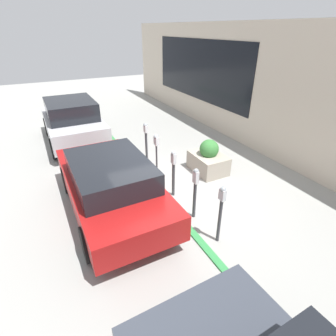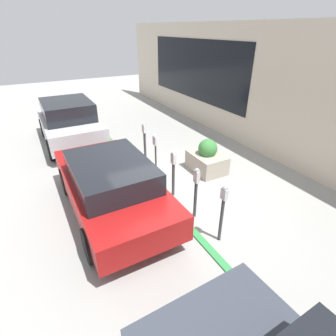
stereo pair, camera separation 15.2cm
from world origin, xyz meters
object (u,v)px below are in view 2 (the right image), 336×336
Objects in this scene: parking_meter_fourth at (155,146)px; parked_car_middle at (111,184)px; parking_meter_second at (196,188)px; parked_car_rear at (69,122)px; parking_meter_farthest at (145,140)px; planter_box at (207,159)px; parking_meter_middle at (173,168)px; parking_meter_nearest at (223,207)px.

parked_car_middle is at bearing 118.55° from parking_meter_fourth.
parking_meter_second is 6.46m from parked_car_rear.
parking_meter_farthest is 2.07m from planter_box.
parked_car_rear reaches higher than parking_meter_farthest.
parking_meter_second is at bearing -125.04° from parked_car_middle.
parked_car_rear is at bearing 22.05° from parking_meter_fourth.
parked_car_middle is at bearing 136.66° from parking_meter_farthest.
planter_box is at bearing -66.50° from parking_meter_middle.
parking_meter_farthest reaches higher than parking_meter_nearest.
parked_car_rear is at bearing 13.88° from parking_meter_nearest.
parking_meter_fourth is 0.33× the size of parked_car_middle.
parked_car_middle is 5.07m from parked_car_rear.
parking_meter_farthest reaches higher than parking_meter_middle.
parking_meter_middle is 1.88m from parking_meter_farthest.
parking_meter_fourth is at bearing 80.66° from planter_box.
parked_car_rear is (5.16, 1.73, 0.05)m from parking_meter_middle.
planter_box is 5.60m from parked_car_rear.
parked_car_middle is at bearing 55.61° from parking_meter_second.
parked_car_rear is (6.22, 1.74, 0.06)m from parking_meter_second.
parking_meter_fourth is (0.98, 0.04, 0.28)m from parking_meter_middle.
parking_meter_fourth is 0.91m from parking_meter_farthest.
parked_car_middle is (1.15, 1.68, -0.04)m from parking_meter_second.
parking_meter_farthest is 0.34× the size of parked_car_middle.
parked_car_middle is at bearing 39.31° from parking_meter_nearest.
parking_meter_nearest reaches higher than parking_meter_second.
parking_meter_second is at bearing -179.60° from parking_meter_middle.
parking_meter_second is 2.43m from planter_box.
parking_meter_farthest is at bearing 0.33° from parking_meter_nearest.
parking_meter_second is at bearing 137.45° from planter_box.
parking_meter_nearest is 1.04× the size of parking_meter_middle.
parking_meter_middle is (1.99, 0.03, -0.05)m from parking_meter_nearest.
parking_meter_fourth reaches higher than parked_car_middle.
parking_meter_middle is 0.32× the size of parked_car_rear.
parking_meter_fourth is (2.97, 0.07, 0.23)m from parking_meter_nearest.
parking_meter_fourth reaches higher than parking_meter_nearest.
parking_meter_farthest is 1.27× the size of planter_box.
parking_meter_nearest is 0.33× the size of parked_car_rear.
parked_car_rear is (4.46, 3.36, 0.47)m from planter_box.
parking_meter_nearest is at bearing -178.39° from parking_meter_second.
parking_meter_fourth is at bearing 1.34° from parking_meter_second.
parked_car_middle reaches higher than parking_meter_second.
parking_meter_nearest reaches higher than planter_box.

